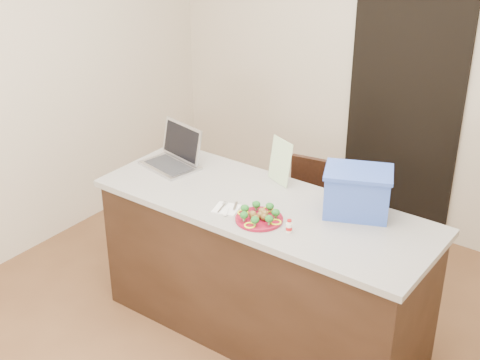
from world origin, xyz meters
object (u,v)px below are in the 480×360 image
Objects in this scene: napkin at (226,209)px; island at (263,269)px; laptop at (175,154)px; chair at (309,214)px; yogurt_bottle at (289,227)px; blue_box at (357,192)px; plate at (259,219)px.

island is at bearing 53.41° from napkin.
laptop is 1.03m from chair.
chair is at bearing 113.09° from yogurt_bottle.
laptop is (-0.78, 0.11, 0.53)m from island.
chair is at bearing 97.30° from island.
blue_box is (0.19, 0.40, 0.11)m from yogurt_bottle.
napkin reaches higher than chair.
plate is 0.20m from yogurt_bottle.
yogurt_bottle is at bearing -77.32° from chair.
laptop is 0.46× the size of chair.
napkin is at bearing -179.20° from plate.
island is 5.08× the size of laptop.
island is 7.70× the size of plate.
chair is (-0.38, 0.90, -0.45)m from yogurt_bottle.
island is 0.51m from plate.
plate is at bearing -7.15° from laptop.
yogurt_bottle reaches higher than napkin.
plate is 1.00m from chair.
island is 0.80m from blue_box.
yogurt_bottle is at bearing -4.29° from laptop.
blue_box is (0.40, 0.39, 0.13)m from plate.
napkin reaches higher than island.
island is 0.71m from chair.
island is 0.95m from laptop.
blue_box reaches higher than yogurt_bottle.
blue_box is at bearing 23.22° from island.
blue_box reaches higher than napkin.
blue_box is 0.51× the size of chair.
blue_box is at bearing 15.87° from laptop.
laptop reaches higher than plate.
napkin is (-0.14, -0.18, 0.46)m from island.
laptop is at bearing 164.16° from yogurt_bottle.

